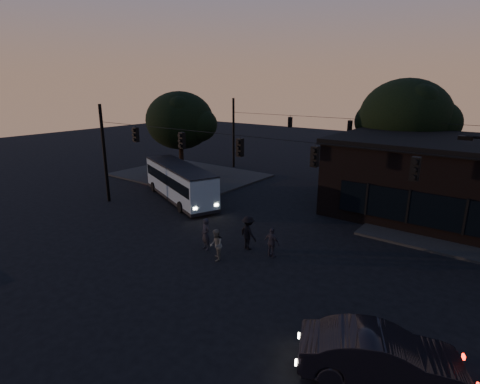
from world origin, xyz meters
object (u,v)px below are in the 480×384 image
Objects in this scene: car at (380,356)px; pedestrian_a at (206,234)px; building at (453,179)px; bus at (179,181)px; pedestrian_d at (248,233)px; pedestrian_c at (272,243)px; pedestrian_b at (216,245)px.

pedestrian_a reaches higher than car.
building is 17.23m from pedestrian_a.
building is 19.68m from bus.
pedestrian_c is at bearing -165.84° from pedestrian_d.
building reaches higher than bus.
pedestrian_d is (1.85, 1.48, 0.06)m from pedestrian_a.
building reaches higher than pedestrian_c.
pedestrian_a is (-10.75, 3.85, 0.08)m from car.
bus is 5.92× the size of pedestrian_b.
building is at bearing -21.70° from car.
pedestrian_b is (-9.42, 3.19, 0.03)m from car.
pedestrian_a is at bearing 55.68° from pedestrian_d.
bus is 10.74m from pedestrian_d.
pedestrian_c is (2.12, 2.06, -0.02)m from pedestrian_b.
bus is at bearing 38.20° from car.
building is 7.99× the size of pedestrian_d.
pedestrian_b is (-8.49, -14.71, -1.86)m from building.
building is at bearing -105.46° from pedestrian_d.
car is at bearing -6.19° from pedestrian_a.
pedestrian_c is (-6.37, -12.64, -1.88)m from building.
pedestrian_b is at bearing 46.64° from car.
pedestrian_c is at bearing 29.59° from car.
pedestrian_a is 3.73m from pedestrian_c.
bus is 2.02× the size of car.
pedestrian_c is (11.44, -4.36, -0.74)m from bus.
pedestrian_b reaches higher than pedestrian_c.
pedestrian_c is at bearing 2.06° from bus.
building is 8.52× the size of pedestrian_a.
bus is 21.07m from car.
bus reaches higher than pedestrian_b.
building is 9.34× the size of pedestrian_c.
building reaches higher than pedestrian_d.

